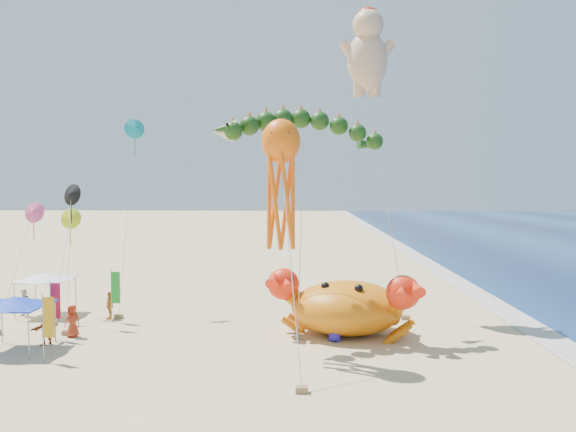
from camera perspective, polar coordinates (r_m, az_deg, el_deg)
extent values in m
plane|color=#D1B784|center=(30.22, 3.78, -12.61)|extent=(320.00, 320.00, 0.00)
plane|color=silver|center=(32.92, 25.60, -11.58)|extent=(320.00, 320.00, 0.00)
ellipsoid|color=orange|center=(31.43, 6.02, -9.25)|extent=(7.53, 6.90, 2.94)
sphere|color=red|center=(29.89, -0.14, -7.32)|extent=(1.75, 1.75, 1.75)
sphere|color=black|center=(30.12, 4.41, -7.25)|extent=(0.45, 0.45, 0.45)
sphere|color=red|center=(30.41, 12.45, -7.21)|extent=(1.75, 1.75, 1.75)
sphere|color=black|center=(30.26, 7.94, -7.22)|extent=(0.45, 0.45, 0.45)
cone|color=#16390F|center=(30.92, -6.49, 8.51)|extent=(1.28, 0.95, 1.05)
cylinder|color=#B2B2B2|center=(30.08, 1.30, -2.26)|extent=(0.33, 1.08, 10.45)
cube|color=olive|center=(30.51, 1.01, -12.21)|extent=(0.50, 0.35, 0.25)
ellipsoid|color=#E1AE89|center=(37.13, 8.07, 15.33)|extent=(2.53, 2.08, 3.72)
sphere|color=#E1AE89|center=(37.44, 8.14, 18.66)|extent=(1.95, 1.95, 1.95)
ellipsoid|color=red|center=(37.74, 8.12, 19.62)|extent=(1.26, 1.26, 0.88)
cylinder|color=#B2B2B2|center=(35.47, 9.93, 1.73)|extent=(2.28, 1.97, 14.45)
cube|color=olive|center=(35.61, 11.84, -10.06)|extent=(0.50, 0.35, 0.25)
ellipsoid|color=#FF660D|center=(26.71, -0.72, 7.61)|extent=(1.84, 1.65, 2.11)
cylinder|color=#B2B2B2|center=(24.38, 0.25, -4.60)|extent=(1.06, 4.92, 9.53)
cube|color=olive|center=(23.15, 1.41, -17.23)|extent=(0.50, 0.35, 0.25)
cylinder|color=gray|center=(29.58, -24.85, -11.03)|extent=(0.06, 0.06, 2.20)
cylinder|color=gray|center=(33.30, -27.06, -9.52)|extent=(0.06, 0.06, 2.20)
cylinder|color=gray|center=(32.06, -22.56, -9.90)|extent=(0.06, 0.06, 2.20)
cube|color=#1535C0|center=(31.20, -26.07, -8.19)|extent=(3.06, 3.06, 0.08)
cone|color=#1535C0|center=(31.15, -26.08, -7.76)|extent=(3.37, 3.37, 0.45)
cylinder|color=gray|center=(38.46, -26.05, -7.84)|extent=(0.06, 0.06, 2.20)
cylinder|color=gray|center=(37.30, -22.35, -8.09)|extent=(0.06, 0.06, 2.20)
cylinder|color=gray|center=(40.82, -24.28, -7.18)|extent=(0.06, 0.06, 2.20)
cylinder|color=gray|center=(39.73, -20.76, -7.39)|extent=(0.06, 0.06, 2.20)
cube|color=white|center=(38.87, -23.39, -5.96)|extent=(2.93, 2.93, 0.08)
cone|color=white|center=(38.83, -23.40, -5.61)|extent=(3.23, 3.23, 0.45)
cylinder|color=gray|center=(28.75, -23.63, -10.38)|extent=(0.05, 0.05, 3.20)
cube|color=#C38A16|center=(28.53, -23.13, -9.45)|extent=(0.50, 0.04, 1.90)
cylinder|color=gray|center=(32.61, -22.98, -8.79)|extent=(0.05, 0.05, 3.20)
cube|color=#B5162F|center=(32.40, -22.54, -7.96)|extent=(0.50, 0.04, 1.90)
cylinder|color=gray|center=(35.51, -17.51, -7.74)|extent=(0.05, 0.05, 3.20)
cube|color=#189226|center=(35.33, -17.09, -6.96)|extent=(0.50, 0.04, 1.90)
imported|color=#A3351A|center=(32.94, -21.06, -9.92)|extent=(0.90, 0.63, 1.76)
imported|color=#A4491A|center=(31.94, -23.37, -10.49)|extent=(1.21, 1.53, 1.62)
imported|color=orange|center=(36.53, -17.65, -8.66)|extent=(0.44, 0.99, 1.68)
imported|color=#2E20BE|center=(30.05, 4.79, -10.95)|extent=(0.99, 0.79, 1.78)
imported|color=silver|center=(39.03, -25.22, -8.02)|extent=(1.04, 0.96, 1.72)
cone|color=#D54783|center=(37.52, -24.45, 0.36)|extent=(1.30, 0.51, 1.32)
cylinder|color=#B2B2B2|center=(36.36, -25.03, -4.89)|extent=(0.55, 3.04, 6.35)
cube|color=olive|center=(35.50, -25.65, -10.33)|extent=(0.50, 0.35, 0.25)
cone|color=#BBD818|center=(37.87, -21.25, -0.23)|extent=(1.30, 0.51, 1.32)
cylinder|color=#B2B2B2|center=(36.69, -21.71, -5.11)|extent=(0.55, 3.04, 5.90)
cube|color=olive|center=(35.78, -22.21, -10.15)|extent=(0.50, 0.35, 0.25)
cone|color=#0E8F9C|center=(38.21, -15.32, 8.60)|extent=(1.30, 0.51, 1.32)
cylinder|color=#B2B2B2|center=(36.57, -15.50, -0.47)|extent=(0.55, 3.04, 11.69)
cube|color=olive|center=(35.91, -15.69, -9.99)|extent=(0.50, 0.35, 0.25)
cone|color=black|center=(35.50, -21.19, 2.06)|extent=(1.30, 0.51, 1.32)
cylinder|color=#B2B2B2|center=(34.29, -21.66, -4.36)|extent=(0.55, 3.04, 7.44)
cube|color=olive|center=(33.52, -22.17, -11.04)|extent=(0.50, 0.35, 0.25)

